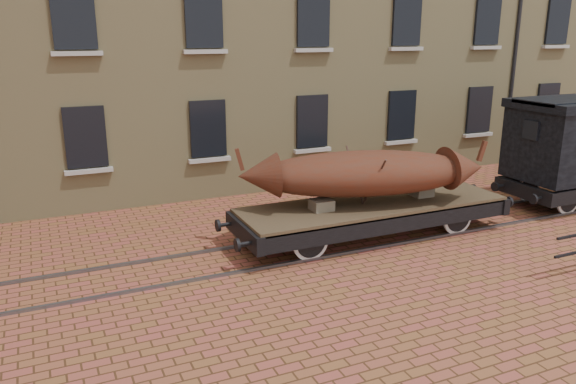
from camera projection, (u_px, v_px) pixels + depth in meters
name	position (u px, v px, depth m)	size (l,w,h in m)	color
ground	(364.00, 238.00, 14.11)	(90.00, 90.00, 0.00)	brown
rail_track	(364.00, 237.00, 14.10)	(30.00, 1.52, 0.06)	#59595E
flatcar_wagon	(373.00, 210.00, 14.00)	(7.71, 2.09, 1.16)	brown
iron_boat	(364.00, 173.00, 13.62)	(6.19, 3.06, 1.51)	#522011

